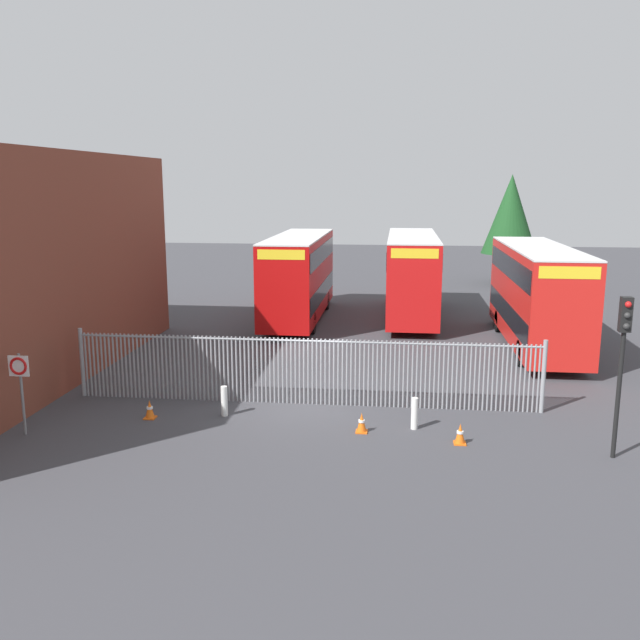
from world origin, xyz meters
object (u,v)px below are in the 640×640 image
(bollard_center_front, at_px, (414,413))
(speed_limit_sign_post, at_px, (20,375))
(traffic_light_kerbside, at_px, (623,348))
(traffic_cone_near_kerb, at_px, (460,434))
(traffic_cone_by_gate, at_px, (362,423))
(double_decker_bus_behind_fence_left, at_px, (299,274))
(bollard_near_left, at_px, (224,401))
(traffic_cone_mid_forecourt, at_px, (150,409))
(double_decker_bus_behind_fence_right, at_px, (412,273))
(double_decker_bus_near_gate, at_px, (537,293))

(bollard_center_front, bearing_deg, speed_limit_sign_post, -171.02)
(traffic_light_kerbside, bearing_deg, traffic_cone_near_kerb, 172.56)
(traffic_cone_near_kerb, bearing_deg, traffic_cone_by_gate, 168.16)
(double_decker_bus_behind_fence_left, relative_size, bollard_near_left, 11.38)
(bollard_center_front, distance_m, traffic_cone_mid_forecourt, 8.06)
(double_decker_bus_behind_fence_left, height_order, traffic_cone_near_kerb, double_decker_bus_behind_fence_left)
(speed_limit_sign_post, distance_m, traffic_light_kerbside, 16.37)
(traffic_cone_near_kerb, height_order, speed_limit_sign_post, speed_limit_sign_post)
(bollard_near_left, bearing_deg, traffic_cone_by_gate, -12.22)
(bollard_center_front, relative_size, traffic_cone_near_kerb, 1.61)
(traffic_cone_by_gate, bearing_deg, bollard_center_front, 16.54)
(bollard_near_left, bearing_deg, double_decker_bus_behind_fence_right, 69.94)
(double_decker_bus_behind_fence_left, height_order, traffic_cone_by_gate, double_decker_bus_behind_fence_left)
(double_decker_bus_behind_fence_left, xyz_separation_m, bollard_near_left, (-0.12, -15.23, -1.95))
(double_decker_bus_near_gate, height_order, double_decker_bus_behind_fence_right, same)
(traffic_light_kerbside, bearing_deg, bollard_center_front, 163.36)
(double_decker_bus_behind_fence_right, relative_size, bollard_center_front, 11.38)
(traffic_cone_by_gate, xyz_separation_m, traffic_cone_near_kerb, (2.76, -0.58, 0.00))
(double_decker_bus_near_gate, bearing_deg, traffic_cone_mid_forecourt, -141.09)
(double_decker_bus_near_gate, xyz_separation_m, double_decker_bus_behind_fence_right, (-5.30, 6.01, 0.00))
(double_decker_bus_behind_fence_right, xyz_separation_m, speed_limit_sign_post, (-11.31, -18.66, -0.65))
(bollard_near_left, bearing_deg, speed_limit_sign_post, -157.11)
(bollard_near_left, distance_m, traffic_light_kerbside, 11.48)
(double_decker_bus_behind_fence_right, relative_size, speed_limit_sign_post, 4.50)
(bollard_near_left, relative_size, speed_limit_sign_post, 0.40)
(traffic_light_kerbside, bearing_deg, bollard_near_left, 169.57)
(double_decker_bus_behind_fence_left, bearing_deg, traffic_cone_near_kerb, -67.45)
(bollard_near_left, relative_size, traffic_light_kerbside, 0.22)
(speed_limit_sign_post, bearing_deg, double_decker_bus_behind_fence_left, 72.71)
(double_decker_bus_behind_fence_right, relative_size, traffic_cone_by_gate, 18.32)
(bollard_center_front, xyz_separation_m, traffic_cone_by_gate, (-1.53, -0.45, -0.19))
(traffic_cone_near_kerb, height_order, traffic_light_kerbside, traffic_light_kerbside)
(double_decker_bus_near_gate, xyz_separation_m, double_decker_bus_behind_fence_left, (-11.17, 4.82, 0.00))
(bollard_near_left, xyz_separation_m, traffic_cone_mid_forecourt, (-2.22, -0.50, -0.19))
(bollard_near_left, bearing_deg, bollard_center_front, -4.71)
(double_decker_bus_near_gate, bearing_deg, bollard_near_left, -137.34)
(traffic_cone_near_kerb, relative_size, speed_limit_sign_post, 0.25)
(double_decker_bus_near_gate, xyz_separation_m, traffic_cone_by_gate, (-6.98, -11.34, -2.13))
(bollard_near_left, height_order, traffic_cone_mid_forecourt, bollard_near_left)
(double_decker_bus_near_gate, distance_m, bollard_center_front, 12.33)
(traffic_cone_by_gate, xyz_separation_m, traffic_light_kerbside, (6.70, -1.09, 2.70))
(traffic_cone_mid_forecourt, distance_m, traffic_cone_near_kerb, 9.35)
(bollard_center_front, bearing_deg, double_decker_bus_behind_fence_right, 89.48)
(traffic_cone_by_gate, relative_size, traffic_light_kerbside, 0.14)
(double_decker_bus_near_gate, distance_m, traffic_cone_by_gate, 13.48)
(double_decker_bus_behind_fence_left, xyz_separation_m, speed_limit_sign_post, (-5.44, -17.47, -0.65))
(traffic_cone_mid_forecourt, bearing_deg, double_decker_bus_behind_fence_right, 64.10)
(double_decker_bus_near_gate, bearing_deg, traffic_light_kerbside, -91.27)
(traffic_cone_near_kerb, bearing_deg, bollard_center_front, 140.17)
(double_decker_bus_behind_fence_left, relative_size, traffic_light_kerbside, 2.51)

